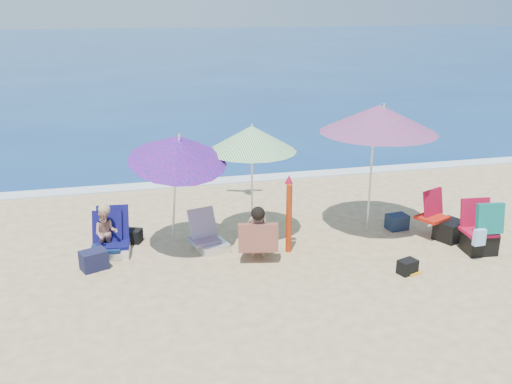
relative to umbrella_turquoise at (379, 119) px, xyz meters
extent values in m
plane|color=#D8BC84|center=(-2.04, -1.50, -2.11)|extent=(120.00, 120.00, 0.00)
cube|color=navy|center=(-2.04, 43.50, -2.16)|extent=(120.00, 80.00, 0.12)
cube|color=white|center=(-2.04, 3.60, -2.09)|extent=(120.00, 0.50, 0.04)
cylinder|color=silver|center=(-0.04, 0.09, -1.01)|extent=(0.05, 0.05, 2.19)
cone|color=#FE2155|center=(0.00, 0.00, 0.00)|extent=(2.56, 2.56, 0.49)
cylinder|color=silver|center=(0.03, -0.09, 0.22)|extent=(0.04, 0.04, 0.13)
cylinder|color=silver|center=(-2.23, 0.25, -1.16)|extent=(0.04, 0.04, 1.90)
cone|color=#209316|center=(-2.23, 0.25, -0.29)|extent=(1.73, 1.73, 0.45)
cylinder|color=white|center=(-2.23, 0.24, -0.09)|extent=(0.03, 0.03, 0.12)
cylinder|color=silver|center=(-3.61, 0.19, -1.18)|extent=(0.15, 0.48, 1.81)
cone|color=#9D1683|center=(-3.54, -0.12, -0.30)|extent=(1.95, 2.00, 0.84)
cylinder|color=white|center=(-3.53, -0.26, -0.09)|extent=(0.04, 0.07, 0.13)
cylinder|color=#B6320D|center=(-1.78, -0.55, -1.51)|extent=(0.12, 0.12, 1.20)
cone|color=#B20C2F|center=(-1.75, -0.41, -0.86)|extent=(0.17, 0.17, 0.15)
cube|color=#0C0D45|center=(-4.68, 0.01, -1.91)|extent=(0.57, 0.51, 0.06)
cube|color=#0D0D4B|center=(-4.67, 0.28, -1.63)|extent=(0.56, 0.35, 0.57)
cube|color=white|center=(-4.70, -0.01, -2.02)|extent=(0.59, 0.54, 0.17)
cube|color=#D64B4D|center=(-3.16, -0.13, -1.94)|extent=(0.56, 0.52, 0.06)
cube|color=#F15568|center=(-3.16, 0.05, -1.68)|extent=(0.52, 0.38, 0.50)
cube|color=silver|center=(-3.04, -0.24, -2.03)|extent=(0.58, 0.54, 0.15)
cube|color=#B51B0C|center=(0.91, -0.54, -1.74)|extent=(0.63, 0.60, 0.05)
cube|color=#A00B2B|center=(0.96, -0.44, -1.49)|extent=(0.51, 0.33, 0.49)
cube|color=black|center=(1.17, -0.74, -1.93)|extent=(0.61, 0.58, 0.35)
cube|color=#B60D33|center=(1.32, -1.35, -1.72)|extent=(0.55, 0.50, 0.05)
cube|color=#AF0C30|center=(1.36, -1.13, -1.47)|extent=(0.52, 0.19, 0.51)
cube|color=black|center=(1.36, -1.34, -1.92)|extent=(0.53, 0.48, 0.37)
cube|color=#097266|center=(1.36, -1.53, -1.42)|extent=(0.47, 0.20, 0.52)
cube|color=#9BCEF8|center=(1.14, -1.62, -1.69)|extent=(0.21, 0.11, 0.27)
imported|color=tan|center=(-2.33, -0.62, -1.64)|extent=(0.38, 0.28, 0.93)
cube|color=#2E0D61|center=(-2.34, -0.61, -1.92)|extent=(0.60, 0.55, 0.06)
cube|color=#2E0D5E|center=(-2.38, -0.84, -1.67)|extent=(0.67, 0.35, 0.47)
sphere|color=black|center=(-2.37, -0.78, -1.28)|extent=(0.23, 0.23, 0.23)
imported|color=#AE7668|center=(-4.79, 0.00, -1.70)|extent=(0.43, 0.35, 0.81)
cube|color=#0C2147|center=(-4.79, -0.08, -1.93)|extent=(0.54, 0.49, 0.06)
cube|color=#0E0C48|center=(-4.76, 0.20, -1.66)|extent=(0.52, 0.34, 0.52)
sphere|color=tan|center=(-4.78, 0.07, -1.30)|extent=(0.20, 0.20, 0.20)
cube|color=#181A36|center=(-4.99, -0.47, -1.95)|extent=(0.48, 0.42, 0.31)
cube|color=black|center=(-4.36, 0.48, -1.99)|extent=(0.39, 0.35, 0.24)
cube|color=#1B263C|center=(0.49, -0.06, -1.97)|extent=(0.41, 0.32, 0.28)
cube|color=black|center=(-0.20, -1.78, -1.99)|extent=(0.34, 0.29, 0.23)
cube|color=#FAA21A|center=(-0.10, -1.84, -2.09)|extent=(0.24, 0.15, 0.03)
camera|label=1|loc=(-4.40, -9.05, 1.97)|focal=39.82mm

